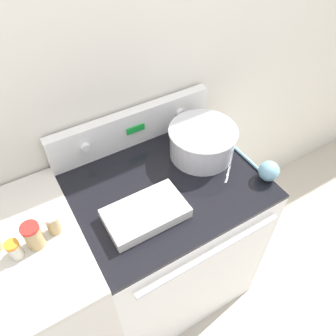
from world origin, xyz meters
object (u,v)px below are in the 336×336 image
Objects in this scene: casserole_dish at (146,213)px; spice_jar_red_cap at (33,236)px; mixing_bowl at (202,141)px; spice_jar_orange_cap at (14,250)px; ladle at (267,170)px; spice_jar_white_cap at (53,223)px.

spice_jar_red_cap is at bearing 167.44° from casserole_dish.
casserole_dish is at bearing -154.78° from mixing_bowl.
mixing_bowl is at bearing 6.99° from spice_jar_orange_cap.
ladle is at bearing -8.24° from casserole_dish.
casserole_dish is 3.29× the size of spice_jar_white_cap.
spice_jar_white_cap is (-0.32, 0.11, 0.03)m from casserole_dish.
spice_jar_white_cap is 1.22× the size of spice_jar_orange_cap.
spice_jar_red_cap is at bearing -163.80° from spice_jar_white_cap.
mixing_bowl is 0.79m from spice_jar_red_cap.
mixing_bowl is 0.98× the size of casserole_dish.
casserole_dish is 0.47m from spice_jar_orange_cap.
spice_jar_orange_cap is at bearing -167.86° from spice_jar_white_cap.
spice_jar_red_cap reaches higher than ladle.
spice_jar_red_cap is at bearing 169.93° from ladle.
spice_jar_red_cap is (-0.39, 0.09, 0.04)m from casserole_dish.
casserole_dish is at bearing -18.88° from spice_jar_white_cap.
ladle is at bearing -10.07° from spice_jar_red_cap.
casserole_dish is (-0.39, -0.18, -0.05)m from mixing_bowl.
spice_jar_orange_cap is (-0.07, -0.01, -0.02)m from spice_jar_red_cap.
casserole_dish is at bearing -9.50° from spice_jar_orange_cap.
mixing_bowl is 0.71m from spice_jar_white_cap.
spice_jar_red_cap is (-0.94, 0.17, 0.03)m from ladle.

